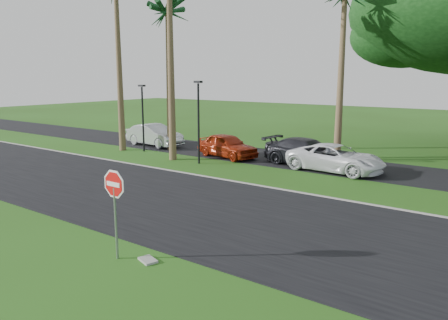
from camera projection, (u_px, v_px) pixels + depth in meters
ground at (177, 225)px, 14.64m from camera, size 120.00×120.00×0.00m
road at (214, 210)px, 16.22m from camera, size 120.00×8.00×0.02m
parking_strip at (326, 164)px, 24.56m from camera, size 120.00×5.00×0.02m
curb at (269, 187)px, 19.44m from camera, size 120.00×0.12×0.06m
stop_sign_near at (115, 196)px, 11.63m from camera, size 1.05×0.07×2.62m
palm_left_mid at (168, 15)px, 27.77m from camera, size 5.00×5.00×10.00m
streetlight_left at (143, 113)px, 28.34m from camera, size 0.45×0.25×4.34m
streetlight_right at (198, 117)px, 24.34m from camera, size 0.45×0.25×4.64m
car_silver at (154, 135)px, 30.88m from camera, size 4.70×1.98×1.51m
car_red at (227, 146)px, 26.53m from camera, size 4.46×2.53×1.43m
car_dark at (307, 153)px, 24.12m from camera, size 5.24×2.53×1.47m
car_minivan at (336, 158)px, 22.60m from camera, size 5.18×2.65×1.40m
utility_slab at (148, 260)px, 11.77m from camera, size 0.63×0.50×0.06m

